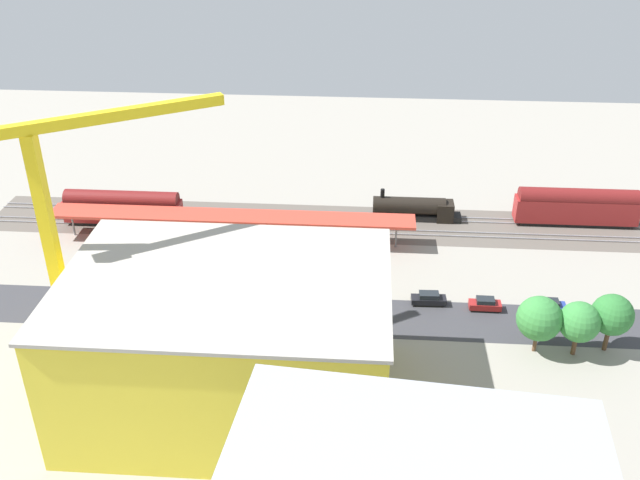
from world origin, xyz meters
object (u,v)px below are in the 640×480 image
(freight_coach_far, at_px, (123,207))
(parked_car_3, at_px, (363,298))
(box_truck_0, at_px, (158,301))
(street_tree_4, at_px, (579,322))
(box_truck_2, at_px, (231,296))
(parked_car_0, at_px, (548,306))
(street_tree_2, at_px, (612,315))
(traffic_light, at_px, (209,264))
(street_tree_3, at_px, (539,319))
(street_tree_0, at_px, (132,293))
(locomotive, at_px, (417,209))
(passenger_coach, at_px, (577,206))
(parked_car_1, at_px, (485,305))
(construction_building, at_px, (229,343))
(platform_canopy_near, at_px, (231,216))
(street_tree_1, at_px, (165,307))
(box_truck_1, at_px, (284,307))
(parked_car_2, at_px, (429,299))
(tower_crane, at_px, (69,223))
(street_tree_5, at_px, (345,308))

(freight_coach_far, relative_size, parked_car_3, 4.17)
(box_truck_0, xyz_separation_m, street_tree_4, (-53.54, 5.45, 3.17))
(box_truck_0, height_order, box_truck_2, box_truck_2)
(parked_car_0, relative_size, street_tree_4, 0.63)
(street_tree_2, xyz_separation_m, traffic_light, (51.70, -9.56, -0.73))
(street_tree_3, bearing_deg, street_tree_0, -1.38)
(locomotive, height_order, passenger_coach, passenger_coach)
(freight_coach_far, xyz_separation_m, parked_car_3, (-40.03, 20.67, -2.41))
(passenger_coach, distance_m, parked_car_1, 32.13)
(construction_building, height_order, street_tree_2, construction_building)
(parked_car_1, bearing_deg, street_tree_2, 150.48)
(platform_canopy_near, xyz_separation_m, freight_coach_far, (18.97, -4.52, -1.21))
(street_tree_2, height_order, street_tree_4, street_tree_2)
(box_truck_2, relative_size, street_tree_0, 0.99)
(parked_car_3, distance_m, street_tree_0, 30.76)
(street_tree_1, relative_size, traffic_light, 0.90)
(platform_canopy_near, relative_size, box_truck_1, 6.32)
(freight_coach_far, relative_size, parked_car_2, 4.05)
(parked_car_0, bearing_deg, street_tree_2, 123.64)
(platform_canopy_near, xyz_separation_m, parked_car_1, (-37.51, 16.71, -3.55))
(parked_car_0, bearing_deg, traffic_light, -1.96)
(platform_canopy_near, bearing_deg, box_truck_2, 99.75)
(street_tree_2, relative_size, street_tree_3, 1.03)
(parked_car_3, distance_m, construction_building, 26.12)
(box_truck_0, height_order, street_tree_2, street_tree_2)
(parked_car_0, distance_m, box_truck_0, 52.49)
(platform_canopy_near, bearing_deg, parked_car_2, 152.12)
(tower_crane, relative_size, box_truck_1, 3.40)
(street_tree_1, bearing_deg, locomotive, -133.94)
(parked_car_1, height_order, box_truck_0, box_truck_0)
(parked_car_2, distance_m, street_tree_0, 39.43)
(street_tree_2, height_order, street_tree_5, street_tree_2)
(parked_car_1, xyz_separation_m, box_truck_1, (26.91, 3.60, 0.77))
(passenger_coach, bearing_deg, parked_car_3, 36.85)
(box_truck_1, bearing_deg, parked_car_3, -158.33)
(platform_canopy_near, height_order, street_tree_3, street_tree_3)
(parked_car_1, height_order, box_truck_1, box_truck_1)
(platform_canopy_near, bearing_deg, traffic_light, 88.42)
(locomotive, relative_size, parked_car_3, 3.16)
(box_truck_2, bearing_deg, street_tree_1, 43.36)
(parked_car_0, relative_size, street_tree_0, 0.54)
(street_tree_0, bearing_deg, platform_canopy_near, -108.91)
(freight_coach_far, xyz_separation_m, street_tree_0, (-10.71, 28.64, 2.33))
(tower_crane, bearing_deg, street_tree_1, -145.42)
(parked_car_1, distance_m, construction_building, 37.46)
(box_truck_2, bearing_deg, platform_canopy_near, -80.25)
(platform_canopy_near, distance_m, traffic_light, 14.96)
(box_truck_0, height_order, street_tree_0, street_tree_0)
(parked_car_1, bearing_deg, box_truck_1, 7.62)
(parked_car_3, bearing_deg, construction_building, 54.96)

